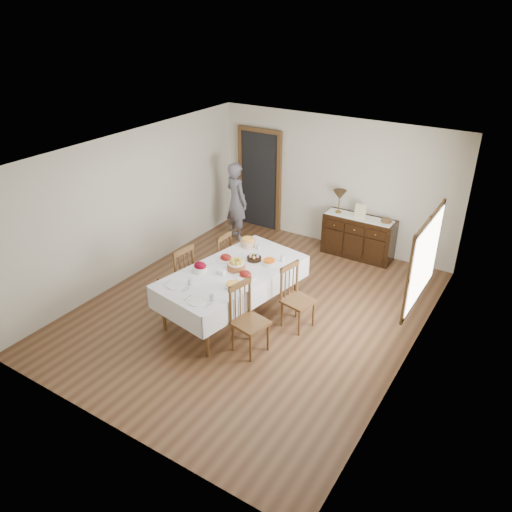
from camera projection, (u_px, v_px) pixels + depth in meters
The scene contains 26 objects.
ground at pixel (253, 310), 8.17m from camera, with size 6.00×6.00×0.00m, color brown.
room_shell at pixel (259, 207), 7.80m from camera, with size 5.02×6.02×2.65m.
dining_table at pixel (232, 276), 7.72m from camera, with size 1.59×2.54×0.82m.
chair_left_near at pixel (179, 276), 8.05m from camera, with size 0.50×0.50×1.09m.
chair_left_far at pixel (218, 259), 8.64m from camera, with size 0.43×0.43×1.02m.
chair_right_near at pixel (248, 318), 7.03m from camera, with size 0.52×0.52×1.06m.
chair_right_far at pixel (296, 296), 7.57m from camera, with size 0.50×0.50×1.02m.
sideboard at pixel (358, 237), 9.69m from camera, with size 1.37×0.50×0.82m.
person at pixel (236, 199), 10.25m from camera, with size 0.54×0.35×1.74m, color slate.
bread_basket at pixel (236, 265), 7.66m from camera, with size 0.28×0.28×0.18m.
egg_basket at pixel (254, 258), 7.96m from camera, with size 0.24×0.24×0.11m.
ham_platter_a at pixel (226, 258), 7.98m from camera, with size 0.32×0.32×0.11m.
ham_platter_b at pixel (245, 275), 7.50m from camera, with size 0.33×0.33×0.11m.
beet_bowl at pixel (200, 267), 7.62m from camera, with size 0.24×0.24×0.15m.
carrot_bowl at pixel (269, 262), 7.81m from camera, with size 0.20×0.20×0.09m.
pineapple_bowl at pixel (248, 242), 8.39m from camera, with size 0.25×0.25×0.15m.
casserole_dish at pixel (233, 285), 7.20m from camera, with size 0.23×0.23×0.08m.
butter_dish at pixel (221, 272), 7.56m from camera, with size 0.15×0.11×0.07m.
setting_left at pixel (180, 284), 7.27m from camera, with size 0.44×0.31×0.10m.
setting_right at pixel (202, 300), 6.89m from camera, with size 0.44×0.31×0.10m.
glass_far_a at pixel (258, 247), 8.29m from camera, with size 0.06×0.06×0.09m.
glass_far_b at pixel (283, 259), 7.91m from camera, with size 0.07×0.07×0.11m.
runner at pixel (359, 217), 9.48m from camera, with size 1.30×0.35×0.01m.
table_lamp at pixel (340, 196), 9.54m from camera, with size 0.26×0.26×0.46m.
picture_frame at pixel (360, 212), 9.39m from camera, with size 0.22×0.08×0.28m.
deco_bowl at pixel (386, 221), 9.27m from camera, with size 0.20×0.20×0.06m.
Camera 1 is at (3.69, -5.76, 4.55)m, focal length 35.00 mm.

